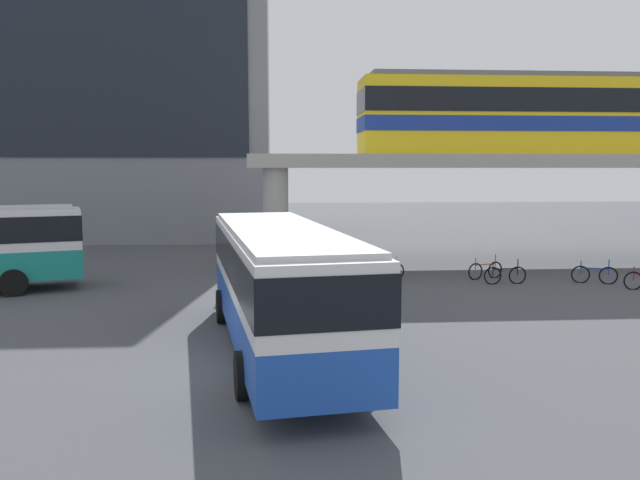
{
  "coord_description": "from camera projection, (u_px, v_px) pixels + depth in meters",
  "views": [
    {
      "loc": [
        0.94,
        -14.55,
        4.71
      ],
      "look_at": [
        2.53,
        7.36,
        2.2
      ],
      "focal_mm": 35.86,
      "sensor_mm": 36.0,
      "label": 1
    }
  ],
  "objects": [
    {
      "name": "ground_plane",
      "position": [
        250.0,
        289.0,
        24.8
      ],
      "size": [
        120.0,
        120.0,
        0.0
      ],
      "primitive_type": "plane",
      "color": "#47494F"
    },
    {
      "name": "station_building",
      "position": [
        101.0,
        93.0,
        44.45
      ],
      "size": [
        23.32,
        14.47,
        19.66
      ],
      "color": "slate",
      "rests_on": "ground_plane"
    },
    {
      "name": "elevated_platform",
      "position": [
        566.0,
        170.0,
        31.23
      ],
      "size": [
        30.79,
        6.7,
        5.28
      ],
      "color": "#ADA89E",
      "rests_on": "ground_plane"
    },
    {
      "name": "train",
      "position": [
        564.0,
        114.0,
        30.91
      ],
      "size": [
        19.85,
        2.96,
        3.84
      ],
      "color": "yellow",
      "rests_on": "elevated_platform"
    },
    {
      "name": "bus_main",
      "position": [
        279.0,
        276.0,
        16.09
      ],
      "size": [
        4.1,
        11.29,
        3.22
      ],
      "color": "#1E4CB2",
      "rests_on": "ground_plane"
    },
    {
      "name": "bicycle_black",
      "position": [
        505.0,
        275.0,
        25.84
      ],
      "size": [
        1.79,
        0.14,
        1.04
      ],
      "color": "black",
      "rests_on": "ground_plane"
    },
    {
      "name": "bicycle_silver",
      "position": [
        385.0,
        271.0,
        26.75
      ],
      "size": [
        1.76,
        0.45,
        1.04
      ],
      "color": "black",
      "rests_on": "ground_plane"
    },
    {
      "name": "bicycle_blue",
      "position": [
        594.0,
        275.0,
        25.95
      ],
      "size": [
        1.7,
        0.67,
        1.04
      ],
      "color": "black",
      "rests_on": "ground_plane"
    },
    {
      "name": "bicycle_brown",
      "position": [
        485.0,
        270.0,
        27.05
      ],
      "size": [
        1.69,
        0.7,
        1.04
      ],
      "color": "black",
      "rests_on": "ground_plane"
    },
    {
      "name": "pedestrian_at_kerb",
      "position": [
        270.0,
        264.0,
        25.46
      ],
      "size": [
        0.43,
        0.32,
        1.81
      ],
      "color": "#26262D",
      "rests_on": "ground_plane"
    }
  ]
}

